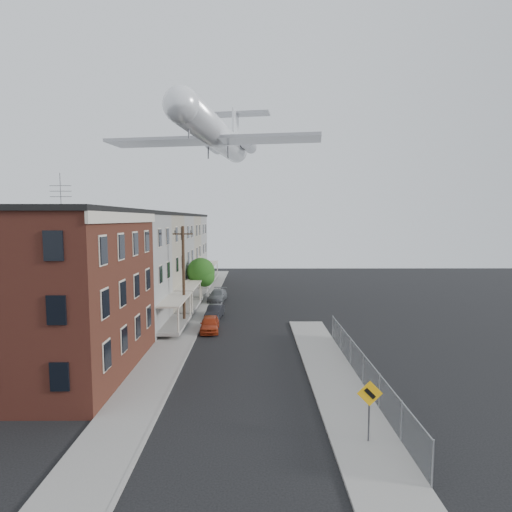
{
  "coord_description": "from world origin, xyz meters",
  "views": [
    {
      "loc": [
        0.68,
        -17.3,
        9.62
      ],
      "look_at": [
        0.82,
        7.99,
        7.27
      ],
      "focal_mm": 28.0,
      "sensor_mm": 36.0,
      "label": 1
    }
  ],
  "objects": [
    {
      "name": "row_house_e",
      "position": [
        -11.96,
        44.5,
        5.13
      ],
      "size": [
        11.98,
        7.0,
        10.3
      ],
      "color": "slate",
      "rests_on": "ground"
    },
    {
      "name": "curb_left",
      "position": [
        -4.05,
        24.0,
        0.07
      ],
      "size": [
        0.15,
        62.0,
        0.14
      ],
      "primitive_type": "cube",
      "color": "gray",
      "rests_on": "ground"
    },
    {
      "name": "row_house_a",
      "position": [
        -11.96,
        16.5,
        5.13
      ],
      "size": [
        11.98,
        7.0,
        10.3
      ],
      "color": "slate",
      "rests_on": "ground"
    },
    {
      "name": "row_house_b",
      "position": [
        -11.96,
        23.5,
        5.13
      ],
      "size": [
        11.98,
        7.0,
        10.3
      ],
      "color": "#706759",
      "rests_on": "ground"
    },
    {
      "name": "car_near",
      "position": [
        -3.12,
        16.26,
        0.66
      ],
      "size": [
        1.79,
        3.95,
        1.32
      ],
      "primitive_type": "imported",
      "rotation": [
        0.0,
        0.0,
        0.06
      ],
      "color": "#AA3416",
      "rests_on": "ground"
    },
    {
      "name": "sidewalk_right",
      "position": [
        5.5,
        6.0,
        0.06
      ],
      "size": [
        3.0,
        26.0,
        0.12
      ],
      "primitive_type": "cube",
      "color": "gray",
      "rests_on": "ground"
    },
    {
      "name": "corner_building",
      "position": [
        -12.0,
        7.0,
        5.16
      ],
      "size": [
        10.31,
        12.3,
        12.15
      ],
      "color": "#381311",
      "rests_on": "ground"
    },
    {
      "name": "curb_right",
      "position": [
        4.05,
        6.0,
        0.07
      ],
      "size": [
        0.15,
        26.0,
        0.14
      ],
      "primitive_type": "cube",
      "color": "gray",
      "rests_on": "ground"
    },
    {
      "name": "warning_sign",
      "position": [
        5.6,
        -1.03,
        1.88
      ],
      "size": [
        1.1,
        0.11,
        2.8
      ],
      "color": "#515156",
      "rests_on": "ground"
    },
    {
      "name": "utility_pole",
      "position": [
        -5.6,
        18.0,
        4.67
      ],
      "size": [
        1.8,
        0.26,
        9.0
      ],
      "color": "black",
      "rests_on": "ground"
    },
    {
      "name": "car_far",
      "position": [
        -3.6,
        28.93,
        0.67
      ],
      "size": [
        2.25,
        4.74,
        1.34
      ],
      "primitive_type": "imported",
      "rotation": [
        0.0,
        0.0,
        -0.08
      ],
      "color": "slate",
      "rests_on": "ground"
    },
    {
      "name": "row_house_c",
      "position": [
        -11.96,
        30.5,
        5.13
      ],
      "size": [
        11.98,
        7.0,
        10.3
      ],
      "color": "slate",
      "rests_on": "ground"
    },
    {
      "name": "sidewalk_left",
      "position": [
        -5.5,
        24.0,
        0.06
      ],
      "size": [
        3.0,
        62.0,
        0.12
      ],
      "primitive_type": "cube",
      "color": "gray",
      "rests_on": "ground"
    },
    {
      "name": "street_tree",
      "position": [
        -5.27,
        27.92,
        3.45
      ],
      "size": [
        3.22,
        3.2,
        5.2
      ],
      "color": "black",
      "rests_on": "ground"
    },
    {
      "name": "row_house_d",
      "position": [
        -11.96,
        37.5,
        5.13
      ],
      "size": [
        11.98,
        7.0,
        10.3
      ],
      "color": "#706759",
      "rests_on": "ground"
    },
    {
      "name": "airplane",
      "position": [
        -3.44,
        28.56,
        19.02
      ],
      "size": [
        23.43,
        26.77,
        7.7
      ],
      "color": "white",
      "rests_on": "ground"
    },
    {
      "name": "ground",
      "position": [
        0.0,
        0.0,
        0.0
      ],
      "size": [
        120.0,
        120.0,
        0.0
      ],
      "primitive_type": "plane",
      "color": "black",
      "rests_on": "ground"
    },
    {
      "name": "chainlink_fence",
      "position": [
        7.0,
        5.0,
        1.0
      ],
      "size": [
        0.06,
        18.06,
        1.9
      ],
      "color": "gray",
      "rests_on": "ground"
    },
    {
      "name": "car_mid",
      "position": [
        -3.13,
        20.76,
        0.63
      ],
      "size": [
        1.68,
        3.91,
        1.25
      ],
      "primitive_type": "imported",
      "rotation": [
        0.0,
        0.0,
        -0.1
      ],
      "color": "black",
      "rests_on": "ground"
    }
  ]
}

